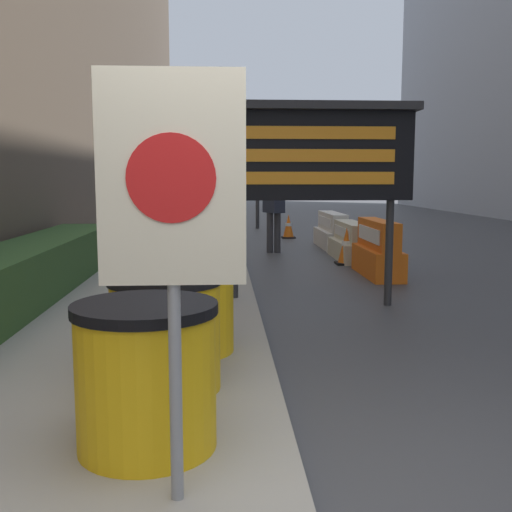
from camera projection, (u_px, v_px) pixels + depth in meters
The scene contains 13 objects.
hedge_strip at pixel (26, 272), 7.57m from camera, with size 0.90×7.10×0.68m.
barrel_drum_foreground at pixel (146, 375), 3.36m from camera, with size 0.81×0.81×0.83m.
barrel_drum_middle at pixel (166, 332), 4.30m from camera, with size 0.81×0.81×0.83m.
barrel_drum_back at pixel (189, 304), 5.24m from camera, with size 0.81×0.81×0.83m.
warning_sign at pixel (172, 208), 2.66m from camera, with size 0.66×0.08×2.00m.
message_board at pixel (313, 154), 7.47m from camera, with size 2.61×0.36×2.57m.
jersey_barrier_orange_far at pixel (378, 251), 10.06m from camera, with size 0.51×1.71×0.94m.
jersey_barrier_cream at pixel (352, 243), 12.08m from camera, with size 0.65×1.82×0.75m.
jersey_barrier_white at pixel (332, 232), 14.20m from camera, with size 0.59×2.03×0.83m.
traffic_cone_near at pixel (288, 227), 16.39m from camera, with size 0.37×0.37×0.65m.
traffic_cone_mid at pixel (346, 246), 11.40m from camera, with size 0.40×0.40×0.71m.
traffic_light_near_curb at pixel (258, 143), 19.12m from camera, with size 0.28×0.45×3.78m.
pedestrian_worker at pixel (274, 204), 13.11m from camera, with size 0.48×0.56×1.83m.
Camera 1 is at (-0.42, -2.54, 1.64)m, focal length 42.00 mm.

